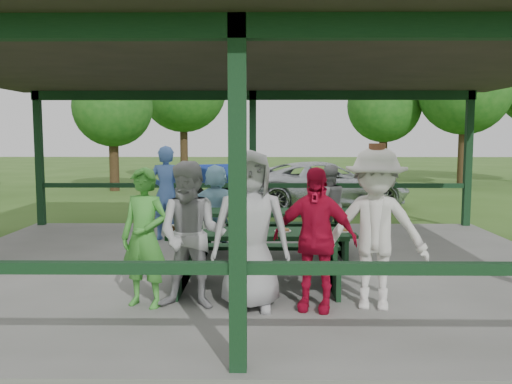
{
  "coord_description": "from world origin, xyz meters",
  "views": [
    {
      "loc": [
        0.2,
        -8.31,
        2.12
      ],
      "look_at": [
        0.12,
        -0.3,
        1.28
      ],
      "focal_mm": 38.0,
      "sensor_mm": 36.0,
      "label": 1
    }
  ],
  "objects_px": {
    "pickup_truck": "(325,185)",
    "picnic_table_near": "(257,252)",
    "contestant_grey_mid": "(250,230)",
    "spectator_lblue": "(216,205)",
    "contestant_white_fedora": "(375,229)",
    "spectator_blue": "(166,193)",
    "contestant_red": "(315,239)",
    "picnic_table_far": "(273,226)",
    "contestant_grey_left": "(192,235)",
    "spectator_grey": "(328,205)",
    "contestant_green": "(145,238)",
    "farm_trailer": "(214,184)"
  },
  "relations": [
    {
      "from": "pickup_truck",
      "to": "picnic_table_near",
      "type": "bearing_deg",
      "value": 155.76
    },
    {
      "from": "contestant_grey_mid",
      "to": "pickup_truck",
      "type": "bearing_deg",
      "value": 77.07
    },
    {
      "from": "spectator_lblue",
      "to": "pickup_truck",
      "type": "bearing_deg",
      "value": -98.14
    },
    {
      "from": "contestant_white_fedora",
      "to": "spectator_blue",
      "type": "height_order",
      "value": "contestant_white_fedora"
    },
    {
      "from": "picnic_table_near",
      "to": "contestant_grey_mid",
      "type": "relative_size",
      "value": 1.26
    },
    {
      "from": "contestant_grey_mid",
      "to": "contestant_red",
      "type": "relative_size",
      "value": 1.12
    },
    {
      "from": "picnic_table_far",
      "to": "spectator_lblue",
      "type": "relative_size",
      "value": 1.78
    },
    {
      "from": "contestant_grey_left",
      "to": "contestant_white_fedora",
      "type": "relative_size",
      "value": 0.9
    },
    {
      "from": "spectator_grey",
      "to": "contestant_green",
      "type": "bearing_deg",
      "value": 43.7
    },
    {
      "from": "contestant_green",
      "to": "spectator_blue",
      "type": "distance_m",
      "value": 4.13
    },
    {
      "from": "contestant_grey_left",
      "to": "contestant_green",
      "type": "bearing_deg",
      "value": -179.58
    },
    {
      "from": "contestant_white_fedora",
      "to": "farm_trailer",
      "type": "height_order",
      "value": "contestant_white_fedora"
    },
    {
      "from": "contestant_red",
      "to": "pickup_truck",
      "type": "bearing_deg",
      "value": 98.48
    },
    {
      "from": "picnic_table_far",
      "to": "contestant_white_fedora",
      "type": "distance_m",
      "value": 3.14
    },
    {
      "from": "picnic_table_near",
      "to": "spectator_lblue",
      "type": "bearing_deg",
      "value": 105.84
    },
    {
      "from": "contestant_white_fedora",
      "to": "farm_trailer",
      "type": "xyz_separation_m",
      "value": [
        -2.78,
        10.12,
        -0.39
      ]
    },
    {
      "from": "picnic_table_far",
      "to": "contestant_green",
      "type": "bearing_deg",
      "value": -118.95
    },
    {
      "from": "contestant_white_fedora",
      "to": "spectator_lblue",
      "type": "xyz_separation_m",
      "value": [
        -2.15,
        3.61,
        -0.19
      ]
    },
    {
      "from": "farm_trailer",
      "to": "spectator_lblue",
      "type": "bearing_deg",
      "value": -107.36
    },
    {
      "from": "picnic_table_far",
      "to": "picnic_table_near",
      "type": "bearing_deg",
      "value": -97.14
    },
    {
      "from": "farm_trailer",
      "to": "contestant_grey_mid",
      "type": "bearing_deg",
      "value": -105.44
    },
    {
      "from": "spectator_blue",
      "to": "spectator_grey",
      "type": "distance_m",
      "value": 3.11
    },
    {
      "from": "contestant_grey_left",
      "to": "spectator_lblue",
      "type": "relative_size",
      "value": 1.16
    },
    {
      "from": "contestant_green",
      "to": "contestant_white_fedora",
      "type": "relative_size",
      "value": 0.85
    },
    {
      "from": "contestant_green",
      "to": "contestant_red",
      "type": "bearing_deg",
      "value": 17.02
    },
    {
      "from": "contestant_green",
      "to": "pickup_truck",
      "type": "height_order",
      "value": "contestant_green"
    },
    {
      "from": "contestant_grey_mid",
      "to": "pickup_truck",
      "type": "relative_size",
      "value": 0.38
    },
    {
      "from": "pickup_truck",
      "to": "picnic_table_far",
      "type": "bearing_deg",
      "value": 154.2
    },
    {
      "from": "contestant_red",
      "to": "pickup_truck",
      "type": "xyz_separation_m",
      "value": [
        1.24,
        9.59,
        -0.25
      ]
    },
    {
      "from": "contestant_red",
      "to": "picnic_table_near",
      "type": "bearing_deg",
      "value": 141.08
    },
    {
      "from": "contestant_grey_mid",
      "to": "farm_trailer",
      "type": "distance_m",
      "value": 10.27
    },
    {
      "from": "spectator_lblue",
      "to": "pickup_truck",
      "type": "xyz_separation_m",
      "value": [
        2.68,
        5.92,
        -0.17
      ]
    },
    {
      "from": "contestant_grey_mid",
      "to": "contestant_white_fedora",
      "type": "relative_size",
      "value": 0.96
    },
    {
      "from": "contestant_grey_mid",
      "to": "farm_trailer",
      "type": "height_order",
      "value": "contestant_grey_mid"
    },
    {
      "from": "picnic_table_far",
      "to": "farm_trailer",
      "type": "relative_size",
      "value": 0.72
    },
    {
      "from": "spectator_lblue",
      "to": "spectator_blue",
      "type": "relative_size",
      "value": 0.82
    },
    {
      "from": "contestant_grey_left",
      "to": "spectator_grey",
      "type": "bearing_deg",
      "value": 68.21
    },
    {
      "from": "contestant_green",
      "to": "contestant_red",
      "type": "xyz_separation_m",
      "value": [
        1.99,
        -0.1,
        0.01
      ]
    },
    {
      "from": "spectator_blue",
      "to": "pickup_truck",
      "type": "distance_m",
      "value": 6.55
    },
    {
      "from": "contestant_green",
      "to": "spectator_lblue",
      "type": "relative_size",
      "value": 1.1
    },
    {
      "from": "picnic_table_near",
      "to": "contestant_red",
      "type": "height_order",
      "value": "contestant_red"
    },
    {
      "from": "contestant_green",
      "to": "contestant_white_fedora",
      "type": "bearing_deg",
      "value": 18.97
    },
    {
      "from": "contestant_red",
      "to": "spectator_lblue",
      "type": "xyz_separation_m",
      "value": [
        -1.44,
        3.67,
        -0.08
      ]
    },
    {
      "from": "contestant_red",
      "to": "contestant_white_fedora",
      "type": "bearing_deg",
      "value": 20.35
    },
    {
      "from": "farm_trailer",
      "to": "contestant_green",
      "type": "bearing_deg",
      "value": -112.43
    },
    {
      "from": "contestant_green",
      "to": "spectator_blue",
      "type": "xyz_separation_m",
      "value": [
        -0.46,
        4.1,
        0.09
      ]
    },
    {
      "from": "contestant_grey_left",
      "to": "farm_trailer",
      "type": "xyz_separation_m",
      "value": [
        -0.65,
        10.14,
        -0.32
      ]
    },
    {
      "from": "contestant_grey_left",
      "to": "spectator_blue",
      "type": "distance_m",
      "value": 4.29
    },
    {
      "from": "contestant_grey_mid",
      "to": "spectator_lblue",
      "type": "relative_size",
      "value": 1.24
    },
    {
      "from": "spectator_blue",
      "to": "pickup_truck",
      "type": "bearing_deg",
      "value": -119.13
    }
  ]
}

